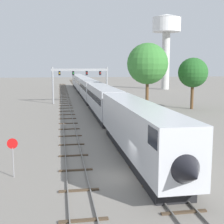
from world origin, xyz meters
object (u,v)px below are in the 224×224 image
object	(u,v)px
passenger_train	(89,89)
trackside_tree_mid	(193,73)
signal_gantry	(80,77)
stop_sign	(13,152)
water_tower	(166,31)
trackside_tree_left	(148,64)

from	to	relation	value
passenger_train	trackside_tree_mid	size ratio (longest dim) A/B	11.98
passenger_train	signal_gantry	world-z (taller)	signal_gantry
passenger_train	trackside_tree_mid	distance (m)	24.98
stop_sign	trackside_tree_mid	bearing A→B (deg)	49.21
water_tower	passenger_train	bearing A→B (deg)	-133.39
water_tower	stop_sign	xyz separation A→B (m)	(-38.94, -79.87, -17.67)
signal_gantry	stop_sign	size ratio (longest dim) A/B	4.20
trackside_tree_mid	stop_sign	bearing A→B (deg)	-130.79
passenger_train	signal_gantry	size ratio (longest dim) A/B	9.39
trackside_tree_mid	signal_gantry	bearing A→B (deg)	148.07
trackside_tree_left	passenger_train	bearing A→B (deg)	116.97
water_tower	stop_sign	world-z (taller)	water_tower
water_tower	trackside_tree_left	world-z (taller)	water_tower
passenger_train	signal_gantry	distance (m)	6.06
stop_sign	trackside_tree_mid	world-z (taller)	trackside_tree_mid
passenger_train	signal_gantry	xyz separation A→B (m)	(-2.25, -4.72, 3.07)
trackside_tree_left	trackside_tree_mid	xyz separation A→B (m)	(8.78, 0.38, -1.62)
signal_gantry	trackside_tree_mid	distance (m)	23.53
signal_gantry	passenger_train	bearing A→B (deg)	64.50
passenger_train	trackside_tree_left	distance (m)	20.49
signal_gantry	trackside_tree_mid	world-z (taller)	trackside_tree_mid
water_tower	trackside_tree_mid	bearing A→B (deg)	-103.25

